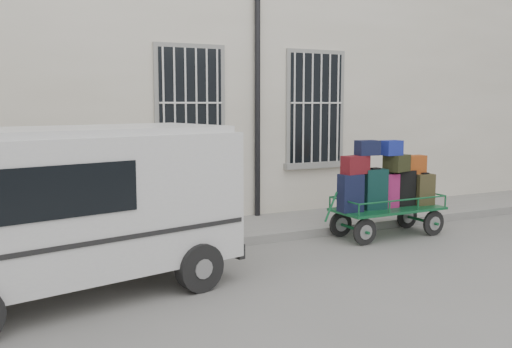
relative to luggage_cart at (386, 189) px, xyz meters
The scene contains 5 objects.
ground 2.76m from the luggage_cart, 160.40° to the right, with size 80.00×80.00×0.00m, color slate.
building 5.66m from the luggage_cart, 118.20° to the left, with size 24.00×5.15×6.00m.
sidewalk 2.91m from the luggage_cart, 151.97° to the left, with size 24.00×1.70×0.15m, color gray.
luggage_cart is the anchor object (origin of this frame).
van 5.56m from the luggage_cart, behind, with size 4.36×2.56×2.06m.
Camera 1 is at (-3.98, -7.00, 2.35)m, focal length 40.00 mm.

